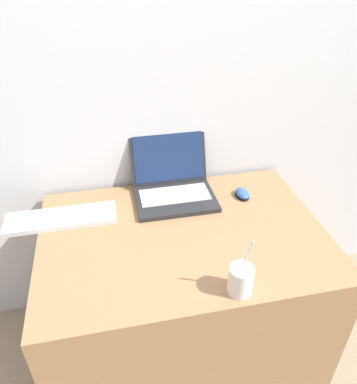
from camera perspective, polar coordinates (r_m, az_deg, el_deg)
name	(u,v)px	position (r m, az deg, el deg)	size (l,w,h in m)	color
wall_back	(161,57)	(1.54, -2.71, 19.87)	(7.00, 0.04, 2.50)	silver
desk	(183,296)	(1.67, 0.63, -15.53)	(1.08, 0.75, 0.70)	#936D47
laptop	(173,184)	(1.61, -0.86, 1.30)	(0.33, 0.32, 0.24)	#232326
drink_cup	(241,279)	(1.20, 9.45, -13.01)	(0.08, 0.08, 0.21)	silver
computer_mouse	(242,194)	(1.64, 9.68, -0.26)	(0.06, 0.09, 0.03)	black
external_keyboard	(61,218)	(1.55, -17.45, -3.85)	(0.43, 0.13, 0.02)	silver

